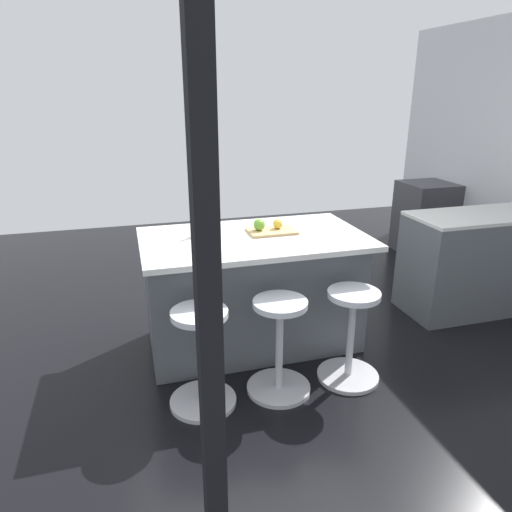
{
  "coord_description": "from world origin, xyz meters",
  "views": [
    {
      "loc": [
        1.03,
        3.34,
        1.95
      ],
      "look_at": [
        0.14,
        0.22,
        0.79
      ],
      "focal_mm": 32.4,
      "sensor_mm": 36.0,
      "label": 1
    }
  ],
  "objects_px": {
    "stool_by_window": "(351,338)",
    "apple_green": "(259,225)",
    "stool_middle": "(279,349)",
    "apple_yellow": "(278,224)",
    "stool_near_camera": "(201,361)",
    "water_bottle": "(211,217)",
    "cutting_board": "(272,231)",
    "kitchen_island": "(253,290)",
    "oven_range": "(425,218)"
  },
  "relations": [
    {
      "from": "apple_green",
      "to": "stool_by_window",
      "type": "bearing_deg",
      "value": 123.64
    },
    {
      "from": "stool_by_window",
      "to": "water_bottle",
      "type": "xyz_separation_m",
      "value": [
        0.81,
        -0.82,
        0.73
      ]
    },
    {
      "from": "stool_near_camera",
      "to": "water_bottle",
      "type": "relative_size",
      "value": 2.17
    },
    {
      "from": "oven_range",
      "to": "stool_middle",
      "type": "relative_size",
      "value": 1.31
    },
    {
      "from": "oven_range",
      "to": "apple_green",
      "type": "height_order",
      "value": "apple_green"
    },
    {
      "from": "stool_near_camera",
      "to": "apple_yellow",
      "type": "bearing_deg",
      "value": -136.46
    },
    {
      "from": "oven_range",
      "to": "stool_middle",
      "type": "distance_m",
      "value": 3.53
    },
    {
      "from": "oven_range",
      "to": "apple_yellow",
      "type": "xyz_separation_m",
      "value": [
        2.49,
        1.57,
        0.54
      ]
    },
    {
      "from": "oven_range",
      "to": "kitchen_island",
      "type": "height_order",
      "value": "kitchen_island"
    },
    {
      "from": "stool_near_camera",
      "to": "cutting_board",
      "type": "relative_size",
      "value": 1.88
    },
    {
      "from": "stool_middle",
      "to": "apple_yellow",
      "type": "distance_m",
      "value": 0.99
    },
    {
      "from": "kitchen_island",
      "to": "cutting_board",
      "type": "xyz_separation_m",
      "value": [
        -0.16,
        -0.01,
        0.47
      ]
    },
    {
      "from": "stool_middle",
      "to": "apple_green",
      "type": "height_order",
      "value": "apple_green"
    },
    {
      "from": "stool_near_camera",
      "to": "water_bottle",
      "type": "height_order",
      "value": "water_bottle"
    },
    {
      "from": "stool_by_window",
      "to": "apple_green",
      "type": "relative_size",
      "value": 7.58
    },
    {
      "from": "stool_middle",
      "to": "water_bottle",
      "type": "relative_size",
      "value": 2.17
    },
    {
      "from": "cutting_board",
      "to": "kitchen_island",
      "type": "bearing_deg",
      "value": 5.43
    },
    {
      "from": "kitchen_island",
      "to": "stool_middle",
      "type": "xyz_separation_m",
      "value": [
        0.0,
        0.67,
        -0.15
      ]
    },
    {
      "from": "stool_by_window",
      "to": "apple_green",
      "type": "bearing_deg",
      "value": -56.36
    },
    {
      "from": "stool_middle",
      "to": "apple_yellow",
      "type": "bearing_deg",
      "value": -106.89
    },
    {
      "from": "kitchen_island",
      "to": "stool_by_window",
      "type": "bearing_deg",
      "value": 128.32
    },
    {
      "from": "stool_by_window",
      "to": "oven_range",
      "type": "bearing_deg",
      "value": -133.76
    },
    {
      "from": "stool_middle",
      "to": "cutting_board",
      "type": "bearing_deg",
      "value": -102.99
    },
    {
      "from": "kitchen_island",
      "to": "water_bottle",
      "type": "distance_m",
      "value": 0.66
    },
    {
      "from": "stool_by_window",
      "to": "stool_near_camera",
      "type": "xyz_separation_m",
      "value": [
        1.05,
        0.0,
        0.0
      ]
    },
    {
      "from": "apple_green",
      "to": "water_bottle",
      "type": "xyz_separation_m",
      "value": [
        0.35,
        -0.12,
        0.06
      ]
    },
    {
      "from": "cutting_board",
      "to": "apple_yellow",
      "type": "xyz_separation_m",
      "value": [
        -0.06,
        -0.02,
        0.05
      ]
    },
    {
      "from": "apple_green",
      "to": "water_bottle",
      "type": "height_order",
      "value": "water_bottle"
    },
    {
      "from": "apple_green",
      "to": "water_bottle",
      "type": "bearing_deg",
      "value": -18.64
    },
    {
      "from": "stool_by_window",
      "to": "stool_middle",
      "type": "height_order",
      "value": "same"
    },
    {
      "from": "oven_range",
      "to": "kitchen_island",
      "type": "relative_size",
      "value": 0.53
    },
    {
      "from": "kitchen_island",
      "to": "apple_yellow",
      "type": "distance_m",
      "value": 0.56
    },
    {
      "from": "stool_by_window",
      "to": "apple_green",
      "type": "xyz_separation_m",
      "value": [
        0.47,
        -0.7,
        0.67
      ]
    },
    {
      "from": "oven_range",
      "to": "cutting_board",
      "type": "relative_size",
      "value": 2.48
    },
    {
      "from": "cutting_board",
      "to": "apple_yellow",
      "type": "bearing_deg",
      "value": -158.5
    },
    {
      "from": "apple_yellow",
      "to": "oven_range",
      "type": "bearing_deg",
      "value": -147.8
    },
    {
      "from": "stool_near_camera",
      "to": "kitchen_island",
      "type": "bearing_deg",
      "value": -128.32
    },
    {
      "from": "apple_yellow",
      "to": "water_bottle",
      "type": "bearing_deg",
      "value": -12.62
    },
    {
      "from": "oven_range",
      "to": "stool_by_window",
      "type": "height_order",
      "value": "oven_range"
    },
    {
      "from": "stool_by_window",
      "to": "stool_middle",
      "type": "distance_m",
      "value": 0.53
    },
    {
      "from": "stool_near_camera",
      "to": "apple_green",
      "type": "bearing_deg",
      "value": -130.15
    },
    {
      "from": "cutting_board",
      "to": "water_bottle",
      "type": "relative_size",
      "value": 1.15
    },
    {
      "from": "stool_near_camera",
      "to": "apple_green",
      "type": "relative_size",
      "value": 7.58
    },
    {
      "from": "cutting_board",
      "to": "apple_green",
      "type": "xyz_separation_m",
      "value": [
        0.1,
        -0.02,
        0.05
      ]
    },
    {
      "from": "apple_green",
      "to": "water_bottle",
      "type": "distance_m",
      "value": 0.37
    },
    {
      "from": "stool_near_camera",
      "to": "stool_by_window",
      "type": "bearing_deg",
      "value": 180.0
    },
    {
      "from": "oven_range",
      "to": "stool_near_camera",
      "type": "bearing_deg",
      "value": 35.12
    },
    {
      "from": "stool_middle",
      "to": "cutting_board",
      "type": "distance_m",
      "value": 0.93
    },
    {
      "from": "cutting_board",
      "to": "stool_near_camera",
      "type": "bearing_deg",
      "value": 44.89
    },
    {
      "from": "water_bottle",
      "to": "apple_green",
      "type": "bearing_deg",
      "value": 161.36
    }
  ]
}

